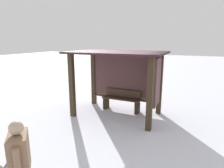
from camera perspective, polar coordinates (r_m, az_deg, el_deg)
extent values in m
plane|color=white|center=(7.04, 1.36, -9.06)|extent=(60.00, 60.00, 0.00)
cube|color=#372A18|center=(6.73, -11.86, -0.52)|extent=(0.16, 0.16, 2.21)
cube|color=#372A18|center=(5.60, 11.25, -3.21)|extent=(0.16, 0.16, 2.21)
cube|color=#372A18|center=(7.96, -5.49, 1.78)|extent=(0.16, 0.16, 2.21)
cube|color=#372A18|center=(7.03, 14.10, -0.05)|extent=(0.16, 0.16, 2.21)
cube|color=#301A20|center=(6.54, 1.47, 9.44)|extent=(3.23, 2.02, 0.06)
cube|color=#523130|center=(7.35, 3.72, 2.28)|extent=(2.56, 0.08, 1.61)
cube|color=#372A18|center=(7.54, 3.57, -4.21)|extent=(2.56, 0.06, 0.08)
cube|color=#523130|center=(6.53, 13.39, 0.58)|extent=(0.08, 0.83, 1.61)
cube|color=#412E1D|center=(7.27, 2.78, -4.33)|extent=(1.48, 0.39, 0.04)
cube|color=#412E1D|center=(7.38, 3.31, -2.47)|extent=(1.41, 0.04, 0.20)
cube|color=black|center=(7.16, 7.57, -6.84)|extent=(0.12, 0.34, 0.46)
cube|color=black|center=(7.60, -1.75, -5.54)|extent=(0.12, 0.34, 0.46)
cube|color=#89684B|center=(3.23, -26.00, -18.08)|extent=(0.50, 0.50, 0.59)
sphere|color=tan|center=(3.05, -26.75, -11.62)|extent=(0.20, 0.20, 0.20)
cylinder|color=#89684B|center=(3.49, -25.57, -16.22)|extent=(0.13, 0.13, 0.53)
cylinder|color=#89684B|center=(3.01, -26.39, -21.21)|extent=(0.13, 0.13, 0.53)
cylinder|color=gray|center=(3.97, -28.91, -20.39)|extent=(0.16, 0.20, 0.24)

